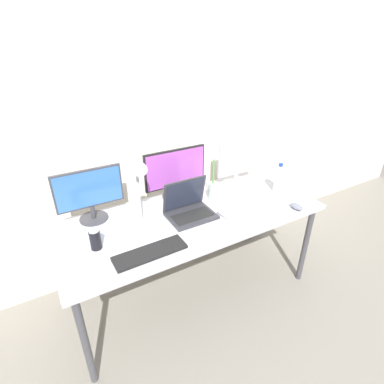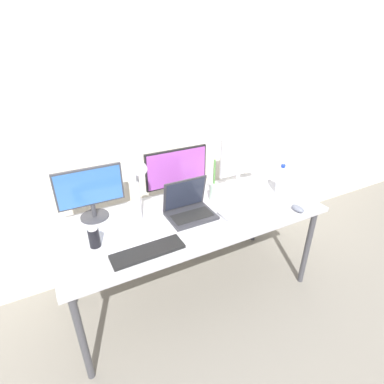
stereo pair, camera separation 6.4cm
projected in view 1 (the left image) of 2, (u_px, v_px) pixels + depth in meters
ground_plane at (192, 290)px, 2.47m from camera, size 16.00×16.00×0.00m
wall_back at (154, 117)px, 2.31m from camera, size 7.00×0.08×2.60m
work_desk at (192, 221)px, 2.14m from camera, size 1.87×0.78×0.74m
monitor_left at (90, 193)px, 1.97m from camera, size 0.44×0.19×0.37m
monitor_center at (175, 172)px, 2.25m from camera, size 0.49×0.21×0.39m
monitor_right at (237, 160)px, 2.48m from camera, size 0.37×0.21×0.41m
laptop_silver at (189, 207)px, 2.09m from camera, size 0.32×0.25×0.26m
keyboard_main at (150, 252)px, 1.74m from camera, size 0.43×0.14×0.02m
keyboard_aux at (244, 208)px, 2.17m from camera, size 0.41×0.16×0.02m
mouse_by_keyboard at (296, 206)px, 2.18m from camera, size 0.06×0.11×0.04m
water_bottle at (279, 179)px, 2.37m from camera, size 0.07×0.07×0.25m
soda_can_near_keyboard at (95, 240)px, 1.76m from camera, size 0.07×0.07×0.13m
bamboo_vase at (213, 190)px, 2.28m from camera, size 0.07×0.07×0.33m
desk_lamp at (140, 180)px, 1.85m from camera, size 0.11×0.18×0.49m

